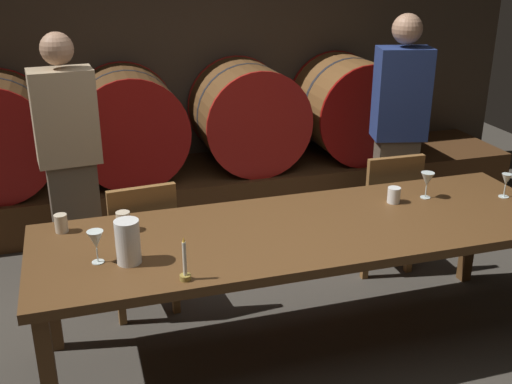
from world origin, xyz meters
TOP-DOWN VIEW (x-y plane):
  - ground_plane at (0.00, 0.00)m, footprint 8.54×8.54m
  - back_wall at (0.00, 2.80)m, footprint 6.57×0.24m
  - barrel_shelf at (0.00, 2.25)m, footprint 5.91×0.90m
  - wine_barrel_center_left at (-0.49, 2.25)m, footprint 0.90×0.79m
  - wine_barrel_center_right at (0.53, 2.25)m, footprint 0.90×0.79m
  - wine_barrel_far_right at (1.49, 2.25)m, footprint 0.90×0.79m
  - dining_table at (0.22, 0.08)m, footprint 2.88×0.92m
  - chair_left at (-0.59, 0.73)m, footprint 0.43×0.43m
  - chair_right at (1.09, 0.79)m, footprint 0.41×0.41m
  - guest_left at (-0.96, 1.16)m, footprint 0.40×0.28m
  - guest_right at (1.39, 1.21)m, footprint 0.43×0.32m
  - candle_left at (-0.50, -0.29)m, footprint 0.05×0.05m
  - pitcher at (-0.73, -0.05)m, footprint 0.12×0.12m
  - wine_glass_left at (-0.87, -0.01)m, footprint 0.08×0.08m
  - wine_glass_center at (1.06, 0.25)m, footprint 0.08×0.08m
  - wine_glass_right at (1.51, 0.13)m, footprint 0.06×0.06m
  - cup_left at (-1.03, 0.39)m, footprint 0.07×0.07m
  - cup_center at (-0.72, 0.31)m, footprint 0.07×0.07m
  - cup_right at (0.84, 0.24)m, footprint 0.08×0.08m

SIDE VIEW (x-z plane):
  - ground_plane at x=0.00m, z-range 0.00..0.00m
  - barrel_shelf at x=0.00m, z-range 0.00..0.37m
  - chair_left at x=-0.59m, z-range 0.05..0.93m
  - chair_right at x=1.09m, z-range 0.05..0.93m
  - dining_table at x=0.22m, z-range 0.32..1.08m
  - wine_barrel_center_left at x=-0.49m, z-range 0.36..1.26m
  - wine_barrel_center_right at x=0.53m, z-range 0.36..1.26m
  - wine_barrel_far_right at x=1.49m, z-range 0.36..1.26m
  - cup_right at x=0.84m, z-range 0.76..0.86m
  - cup_left at x=-1.03m, z-range 0.76..0.86m
  - cup_center at x=-0.72m, z-range 0.76..0.87m
  - candle_left at x=-0.50m, z-range 0.72..0.93m
  - wine_glass_right at x=1.51m, z-range 0.80..0.94m
  - guest_left at x=-0.96m, z-range 0.02..1.72m
  - pitcher at x=-0.73m, z-range 0.76..0.98m
  - wine_glass_center at x=1.06m, z-range 0.80..0.96m
  - wine_glass_left at x=-0.87m, z-range 0.80..0.96m
  - guest_right at x=1.39m, z-range 0.03..1.76m
  - back_wall at x=0.00m, z-range 0.00..2.85m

